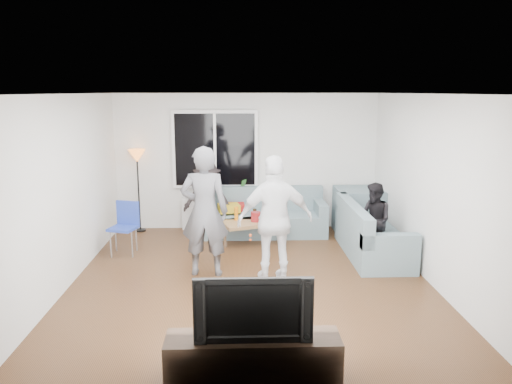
{
  "coord_description": "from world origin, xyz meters",
  "views": [
    {
      "loc": [
        -0.17,
        -6.62,
        2.64
      ],
      "look_at": [
        0.1,
        0.6,
        1.15
      ],
      "focal_mm": 34.52,
      "sensor_mm": 36.0,
      "label": 1
    }
  ],
  "objects_px": {
    "sofa_right_section": "(373,230)",
    "floor_lamp": "(139,191)",
    "tv_console": "(253,359)",
    "sofa_back_section": "(264,212)",
    "spectator_back": "(207,198)",
    "side_chair": "(123,229)",
    "spectator_right": "(374,220)",
    "player_left": "(205,212)",
    "coffee_table": "(254,232)",
    "player_right": "(275,220)",
    "television": "(253,306)"
  },
  "relations": [
    {
      "from": "sofa_right_section",
      "to": "side_chair",
      "type": "height_order",
      "value": "side_chair"
    },
    {
      "from": "sofa_back_section",
      "to": "side_chair",
      "type": "height_order",
      "value": "side_chair"
    },
    {
      "from": "sofa_back_section",
      "to": "player_left",
      "type": "relative_size",
      "value": 1.22
    },
    {
      "from": "side_chair",
      "to": "floor_lamp",
      "type": "xyz_separation_m",
      "value": [
        0.0,
        1.37,
        0.35
      ]
    },
    {
      "from": "sofa_right_section",
      "to": "player_right",
      "type": "distance_m",
      "value": 2.06
    },
    {
      "from": "side_chair",
      "to": "player_right",
      "type": "bearing_deg",
      "value": -11.62
    },
    {
      "from": "spectator_back",
      "to": "tv_console",
      "type": "height_order",
      "value": "spectator_back"
    },
    {
      "from": "coffee_table",
      "to": "player_right",
      "type": "bearing_deg",
      "value": -82.56
    },
    {
      "from": "floor_lamp",
      "to": "player_right",
      "type": "distance_m",
      "value": 3.57
    },
    {
      "from": "sofa_right_section",
      "to": "spectator_back",
      "type": "bearing_deg",
      "value": 64.87
    },
    {
      "from": "coffee_table",
      "to": "floor_lamp",
      "type": "height_order",
      "value": "floor_lamp"
    },
    {
      "from": "sofa_right_section",
      "to": "spectator_right",
      "type": "distance_m",
      "value": 0.18
    },
    {
      "from": "sofa_back_section",
      "to": "player_left",
      "type": "xyz_separation_m",
      "value": [
        -0.95,
        -2.03,
        0.52
      ]
    },
    {
      "from": "tv_console",
      "to": "player_left",
      "type": "bearing_deg",
      "value": 102.56
    },
    {
      "from": "spectator_right",
      "to": "television",
      "type": "distance_m",
      "value": 4.03
    },
    {
      "from": "side_chair",
      "to": "spectator_right",
      "type": "distance_m",
      "value": 4.08
    },
    {
      "from": "sofa_right_section",
      "to": "floor_lamp",
      "type": "bearing_deg",
      "value": 69.12
    },
    {
      "from": "player_right",
      "to": "sofa_back_section",
      "type": "bearing_deg",
      "value": -97.13
    },
    {
      "from": "floor_lamp",
      "to": "spectator_right",
      "type": "bearing_deg",
      "value": -21.46
    },
    {
      "from": "coffee_table",
      "to": "tv_console",
      "type": "relative_size",
      "value": 0.69
    },
    {
      "from": "sofa_back_section",
      "to": "player_left",
      "type": "bearing_deg",
      "value": -115.18
    },
    {
      "from": "television",
      "to": "spectator_right",
      "type": "bearing_deg",
      "value": 59.2
    },
    {
      "from": "spectator_back",
      "to": "tv_console",
      "type": "xyz_separation_m",
      "value": [
        0.7,
        -4.8,
        -0.47
      ]
    },
    {
      "from": "sofa_right_section",
      "to": "spectator_right",
      "type": "height_order",
      "value": "spectator_right"
    },
    {
      "from": "floor_lamp",
      "to": "tv_console",
      "type": "distance_m",
      "value": 5.47
    },
    {
      "from": "sofa_right_section",
      "to": "floor_lamp",
      "type": "height_order",
      "value": "floor_lamp"
    },
    {
      "from": "player_left",
      "to": "player_right",
      "type": "relative_size",
      "value": 1.05
    },
    {
      "from": "television",
      "to": "tv_console",
      "type": "bearing_deg",
      "value": 0.0
    },
    {
      "from": "sofa_back_section",
      "to": "tv_console",
      "type": "height_order",
      "value": "sofa_back_section"
    },
    {
      "from": "player_left",
      "to": "floor_lamp",
      "type": "bearing_deg",
      "value": -54.57
    },
    {
      "from": "sofa_back_section",
      "to": "floor_lamp",
      "type": "height_order",
      "value": "floor_lamp"
    },
    {
      "from": "floor_lamp",
      "to": "tv_console",
      "type": "height_order",
      "value": "floor_lamp"
    },
    {
      "from": "coffee_table",
      "to": "player_right",
      "type": "relative_size",
      "value": 0.61
    },
    {
      "from": "sofa_right_section",
      "to": "television",
      "type": "bearing_deg",
      "value": 149.55
    },
    {
      "from": "sofa_back_section",
      "to": "sofa_right_section",
      "type": "height_order",
      "value": "same"
    },
    {
      "from": "sofa_right_section",
      "to": "tv_console",
      "type": "xyz_separation_m",
      "value": [
        -2.06,
        -3.5,
        -0.2
      ]
    },
    {
      "from": "floor_lamp",
      "to": "player_left",
      "type": "relative_size",
      "value": 0.83
    },
    {
      "from": "floor_lamp",
      "to": "television",
      "type": "height_order",
      "value": "floor_lamp"
    },
    {
      "from": "sofa_back_section",
      "to": "coffee_table",
      "type": "xyz_separation_m",
      "value": [
        -0.2,
        -0.53,
        -0.22
      ]
    },
    {
      "from": "tv_console",
      "to": "television",
      "type": "xyz_separation_m",
      "value": [
        0.0,
        0.0,
        0.52
      ]
    },
    {
      "from": "coffee_table",
      "to": "tv_console",
      "type": "xyz_separation_m",
      "value": [
        -0.14,
        -4.24,
        0.02
      ]
    },
    {
      "from": "sofa_right_section",
      "to": "spectator_right",
      "type": "xyz_separation_m",
      "value": [
        0.0,
        -0.05,
        0.18
      ]
    },
    {
      "from": "side_chair",
      "to": "floor_lamp",
      "type": "relative_size",
      "value": 0.55
    },
    {
      "from": "tv_console",
      "to": "sofa_right_section",
      "type": "bearing_deg",
      "value": 59.55
    },
    {
      "from": "floor_lamp",
      "to": "player_left",
      "type": "xyz_separation_m",
      "value": [
        1.4,
        -2.32,
        0.16
      ]
    },
    {
      "from": "coffee_table",
      "to": "side_chair",
      "type": "height_order",
      "value": "side_chair"
    },
    {
      "from": "sofa_back_section",
      "to": "player_right",
      "type": "relative_size",
      "value": 1.28
    },
    {
      "from": "player_right",
      "to": "spectator_right",
      "type": "distance_m",
      "value": 2.0
    },
    {
      "from": "tv_console",
      "to": "floor_lamp",
      "type": "bearing_deg",
      "value": 111.67
    },
    {
      "from": "player_right",
      "to": "tv_console",
      "type": "bearing_deg",
      "value": 73.03
    }
  ]
}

